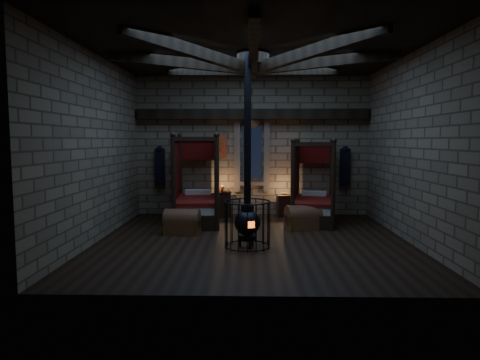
{
  "coord_description": "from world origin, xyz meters",
  "views": [
    {
      "loc": [
        -0.07,
        -9.57,
        2.28
      ],
      "look_at": [
        -0.3,
        0.6,
        1.33
      ],
      "focal_mm": 32.0,
      "sensor_mm": 36.0,
      "label": 1
    }
  ],
  "objects_px": {
    "bed_left": "(197,201)",
    "stove": "(247,219)",
    "bed_right": "(313,202)",
    "trunk_right": "(303,218)",
    "trunk_left": "(182,222)"
  },
  "relations": [
    {
      "from": "trunk_left",
      "to": "trunk_right",
      "type": "xyz_separation_m",
      "value": [
        3.02,
        0.61,
        0.01
      ]
    },
    {
      "from": "trunk_right",
      "to": "stove",
      "type": "xyz_separation_m",
      "value": [
        -1.42,
        -1.94,
        0.33
      ]
    },
    {
      "from": "bed_right",
      "to": "stove",
      "type": "relative_size",
      "value": 0.56
    },
    {
      "from": "trunk_right",
      "to": "bed_right",
      "type": "bearing_deg",
      "value": 53.0
    },
    {
      "from": "bed_right",
      "to": "stove",
      "type": "xyz_separation_m",
      "value": [
        -1.82,
        -2.92,
        0.06
      ]
    },
    {
      "from": "bed_left",
      "to": "stove",
      "type": "height_order",
      "value": "stove"
    },
    {
      "from": "trunk_right",
      "to": "stove",
      "type": "distance_m",
      "value": 2.43
    },
    {
      "from": "trunk_left",
      "to": "trunk_right",
      "type": "height_order",
      "value": "trunk_right"
    },
    {
      "from": "trunk_left",
      "to": "trunk_right",
      "type": "bearing_deg",
      "value": 16.12
    },
    {
      "from": "bed_right",
      "to": "stove",
      "type": "bearing_deg",
      "value": -112.37
    },
    {
      "from": "bed_left",
      "to": "trunk_left",
      "type": "bearing_deg",
      "value": -102.47
    },
    {
      "from": "stove",
      "to": "bed_right",
      "type": "bearing_deg",
      "value": 40.12
    },
    {
      "from": "bed_right",
      "to": "trunk_right",
      "type": "bearing_deg",
      "value": -103.02
    },
    {
      "from": "bed_left",
      "to": "trunk_right",
      "type": "height_order",
      "value": "bed_left"
    },
    {
      "from": "trunk_left",
      "to": "trunk_right",
      "type": "distance_m",
      "value": 3.08
    }
  ]
}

